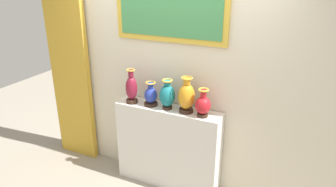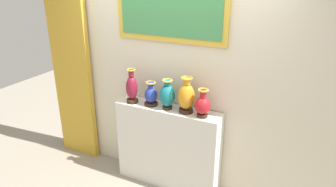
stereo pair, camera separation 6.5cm
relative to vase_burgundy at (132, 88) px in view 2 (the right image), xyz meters
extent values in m
plane|color=gray|center=(0.46, 0.04, -1.22)|extent=(9.81, 9.81, 0.00)
cube|color=silver|center=(0.46, 0.04, -0.70)|extent=(1.28, 0.28, 1.04)
cube|color=beige|center=(0.46, 0.25, 0.38)|extent=(3.81, 0.10, 3.19)
cube|color=gold|center=(0.41, 0.18, 0.99)|extent=(1.32, 0.03, 0.86)
cube|color=#428B4F|center=(0.41, 0.16, 0.99)|extent=(1.20, 0.01, 0.74)
cube|color=gold|center=(-1.03, 0.13, -0.06)|extent=(0.60, 0.08, 2.32)
cylinder|color=#382319|center=(0.00, 0.00, -0.16)|extent=(0.14, 0.14, 0.04)
ellipsoid|color=maroon|center=(0.00, 0.00, 0.00)|extent=(0.14, 0.14, 0.29)
cylinder|color=maroon|center=(0.00, 0.00, 0.19)|extent=(0.06, 0.06, 0.08)
torus|color=gold|center=(0.00, 0.00, 0.23)|extent=(0.10, 0.10, 0.02)
cylinder|color=#382319|center=(0.24, 0.03, -0.16)|extent=(0.16, 0.16, 0.03)
ellipsoid|color=#263899|center=(0.24, 0.03, -0.05)|extent=(0.15, 0.15, 0.18)
cylinder|color=#263899|center=(0.24, 0.03, 0.07)|extent=(0.06, 0.06, 0.06)
torus|color=gold|center=(0.24, 0.03, 0.10)|extent=(0.12, 0.12, 0.02)
cylinder|color=#382319|center=(0.46, 0.02, -0.16)|extent=(0.11, 0.11, 0.03)
ellipsoid|color=#19727A|center=(0.46, 0.02, -0.02)|extent=(0.18, 0.18, 0.26)
cylinder|color=#19727A|center=(0.46, 0.02, 0.13)|extent=(0.07, 0.07, 0.05)
torus|color=gold|center=(0.46, 0.02, 0.16)|extent=(0.12, 0.12, 0.02)
cylinder|color=#382319|center=(0.69, 0.03, -0.16)|extent=(0.16, 0.16, 0.04)
ellipsoid|color=orange|center=(0.69, 0.03, 0.01)|extent=(0.19, 0.19, 0.29)
cylinder|color=orange|center=(0.69, 0.03, 0.19)|extent=(0.08, 0.08, 0.07)
torus|color=gold|center=(0.69, 0.03, 0.22)|extent=(0.13, 0.13, 0.01)
cylinder|color=#382319|center=(0.89, 0.00, -0.16)|extent=(0.12, 0.12, 0.04)
ellipsoid|color=red|center=(0.89, 0.00, -0.05)|extent=(0.17, 0.17, 0.19)
cylinder|color=red|center=(0.89, 0.00, 0.09)|extent=(0.06, 0.06, 0.08)
torus|color=gold|center=(0.89, 0.00, 0.13)|extent=(0.12, 0.12, 0.02)
camera|label=1|loc=(1.85, -2.92, 1.30)|focal=33.30mm
camera|label=2|loc=(1.91, -2.89, 1.30)|focal=33.30mm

